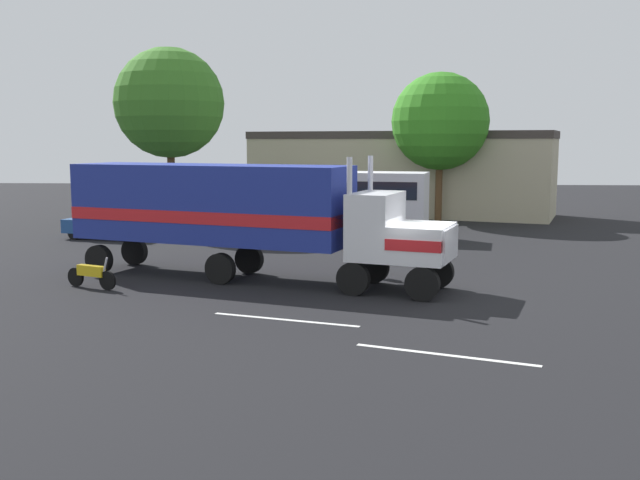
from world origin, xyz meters
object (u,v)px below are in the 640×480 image
object	(u,v)px
parked_car	(107,223)
motorcycle	(92,274)
person_bystander	(365,252)
parked_bus	(323,197)
tree_left	(169,103)
tree_center	(440,122)
semi_truck	(237,210)

from	to	relation	value
parked_car	motorcycle	world-z (taller)	parked_car
person_bystander	parked_bus	bearing A→B (deg)	100.79
tree_left	tree_center	bearing A→B (deg)	13.94
motorcycle	tree_center	bearing A→B (deg)	56.74
parked_car	tree_left	xyz separation A→B (m)	(2.01, 5.22, 6.35)
semi_truck	parked_bus	world-z (taller)	semi_truck
tree_left	person_bystander	bearing A→B (deg)	-52.78
parked_bus	motorcycle	bearing A→B (deg)	-116.71
motorcycle	parked_bus	bearing A→B (deg)	63.29
semi_truck	tree_center	distance (m)	21.91
semi_truck	tree_center	world-z (taller)	tree_center
person_bystander	tree_left	world-z (taller)	tree_left
semi_truck	parked_bus	distance (m)	12.50
parked_bus	motorcycle	xyz separation A→B (m)	(-7.16, -14.23, -1.58)
person_bystander	parked_car	world-z (taller)	person_bystander
tree_center	parked_bus	bearing A→B (deg)	-133.74
parked_car	motorcycle	bearing A→B (deg)	-72.64
semi_truck	person_bystander	bearing A→B (deg)	10.04
person_bystander	motorcycle	xyz separation A→B (m)	(-9.34, -2.80, -0.41)
parked_bus	tree_left	bearing A→B (deg)	159.98
parked_car	tree_center	xyz separation A→B (m)	(17.92, 9.17, 5.39)
parked_bus	tree_center	world-z (taller)	tree_center
person_bystander	motorcycle	world-z (taller)	person_bystander
person_bystander	tree_center	size ratio (longest dim) A/B	0.18
parked_bus	motorcycle	size ratio (longest dim) A/B	5.71
tree_center	tree_left	bearing A→B (deg)	-166.06
parked_car	tree_center	distance (m)	20.83
motorcycle	person_bystander	bearing A→B (deg)	16.69
tree_left	parked_bus	bearing A→B (deg)	-20.02
person_bystander	tree_left	distance (m)	19.50
parked_bus	motorcycle	world-z (taller)	parked_bus
parked_bus	parked_car	xyz separation A→B (m)	(-11.00, -1.95, -1.26)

